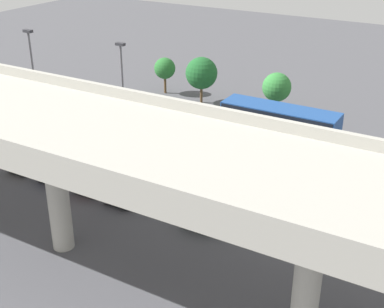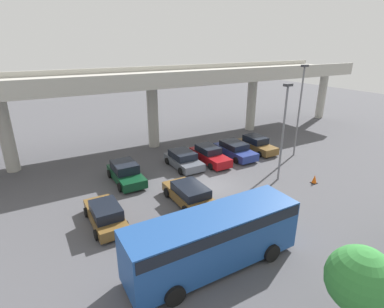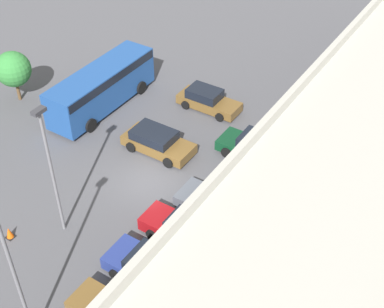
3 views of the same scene
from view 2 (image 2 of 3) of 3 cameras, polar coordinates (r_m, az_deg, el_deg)
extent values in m
plane|color=#4C4C51|center=(23.76, 3.64, -6.20)|extent=(115.24, 115.24, 0.00)
cube|color=#ADAAA0|center=(31.50, -7.78, 13.91)|extent=(53.78, 7.97, 0.90)
cube|color=#ADAAA0|center=(27.93, -4.75, 14.70)|extent=(53.78, 0.30, 0.55)
cube|color=#ADAAA0|center=(35.00, -10.33, 15.61)|extent=(53.78, 0.30, 0.55)
cylinder|color=#ADAAA0|center=(29.93, -31.93, 3.21)|extent=(1.14, 1.14, 6.70)
cylinder|color=#ADAAA0|center=(32.15, -7.46, 7.18)|extent=(1.14, 1.14, 6.70)
cylinder|color=#ADAAA0|center=(39.14, 11.24, 9.34)|extent=(1.14, 1.14, 6.70)
cylinder|color=#ADAAA0|center=(48.92, 23.50, 10.24)|extent=(1.14, 1.14, 6.70)
cube|color=brown|center=(19.77, -16.20, -11.34)|extent=(1.72, 4.50, 0.65)
cube|color=black|center=(19.12, -16.10, -10.23)|extent=(1.58, 2.31, 0.65)
cylinder|color=black|center=(20.93, -19.49, -10.43)|extent=(0.22, 0.62, 0.62)
cylinder|color=black|center=(21.21, -14.78, -9.45)|extent=(0.22, 0.62, 0.62)
cylinder|color=black|center=(18.58, -17.73, -14.45)|extent=(0.22, 0.62, 0.62)
cylinder|color=black|center=(18.89, -12.40, -13.25)|extent=(0.22, 0.62, 0.62)
cube|color=#0C381E|center=(24.86, -12.41, -4.06)|extent=(1.92, 4.64, 0.67)
cube|color=black|center=(24.82, -12.72, -2.37)|extent=(1.77, 2.35, 0.72)
cylinder|color=black|center=(23.97, -9.07, -5.25)|extent=(0.22, 0.70, 0.70)
cylinder|color=black|center=(23.44, -13.57, -6.20)|extent=(0.22, 0.70, 0.70)
cylinder|color=black|center=(26.46, -11.34, -2.85)|extent=(0.22, 0.70, 0.70)
cylinder|color=black|center=(25.98, -15.43, -3.66)|extent=(0.22, 0.70, 0.70)
cube|color=brown|center=(21.32, -0.70, -7.91)|extent=(1.97, 4.62, 0.64)
cube|color=black|center=(20.78, -0.27, -6.79)|extent=(1.81, 2.70, 0.59)
cylinder|color=black|center=(22.13, -4.82, -7.36)|extent=(0.22, 0.69, 0.69)
cylinder|color=black|center=(22.94, -0.24, -6.21)|extent=(0.22, 0.69, 0.69)
cylinder|color=black|center=(19.90, -1.23, -10.72)|extent=(0.22, 0.69, 0.69)
cylinder|color=black|center=(20.80, 3.70, -9.28)|extent=(0.22, 0.69, 0.69)
cube|color=#515660|center=(27.16, -1.60, -1.48)|extent=(1.99, 4.35, 0.66)
cube|color=black|center=(27.08, -1.81, -0.10)|extent=(1.83, 2.44, 0.61)
cylinder|color=black|center=(26.61, 1.70, -2.40)|extent=(0.22, 0.62, 0.62)
cylinder|color=black|center=(25.69, -2.17, -3.27)|extent=(0.22, 0.62, 0.62)
cylinder|color=black|center=(28.78, -1.09, -0.59)|extent=(0.22, 0.62, 0.62)
cylinder|color=black|center=(27.93, -4.75, -1.33)|extent=(0.22, 0.62, 0.62)
cube|color=maroon|center=(28.16, 3.46, -0.57)|extent=(1.75, 4.82, 0.76)
cube|color=black|center=(28.21, 3.08, 0.95)|extent=(1.61, 2.36, 0.60)
cylinder|color=black|center=(27.60, 6.70, -1.67)|extent=(0.22, 0.62, 0.62)
cylinder|color=black|center=(26.64, 3.59, -2.40)|extent=(0.22, 0.62, 0.62)
cylinder|color=black|center=(29.88, 3.32, 0.20)|extent=(0.22, 0.62, 0.62)
cylinder|color=black|center=(29.00, 0.35, -0.41)|extent=(0.22, 0.62, 0.62)
cube|color=navy|center=(29.84, 8.20, 0.45)|extent=(1.99, 4.83, 0.73)
cube|color=black|center=(29.77, 8.03, 1.73)|extent=(1.84, 2.57, 0.57)
cylinder|color=black|center=(29.47, 11.52, -0.48)|extent=(0.22, 0.64, 0.64)
cylinder|color=black|center=(28.23, 8.38, -1.22)|extent=(0.22, 0.64, 0.64)
cylinder|color=black|center=(31.62, 7.99, 1.20)|extent=(0.22, 0.64, 0.64)
cylinder|color=black|center=(30.47, 4.94, 0.58)|extent=(0.22, 0.64, 0.64)
cube|color=brown|center=(31.77, 12.28, 1.40)|extent=(1.75, 4.56, 0.71)
cube|color=black|center=(31.77, 11.99, 2.74)|extent=(1.61, 2.35, 0.67)
cylinder|color=black|center=(31.47, 15.17, 0.54)|extent=(0.22, 0.60, 0.60)
cylinder|color=black|center=(30.29, 12.74, -0.03)|extent=(0.22, 0.60, 0.60)
cylinder|color=black|center=(33.40, 11.80, 1.98)|extent=(0.22, 0.60, 0.60)
cylinder|color=black|center=(32.28, 9.40, 1.50)|extent=(0.22, 0.60, 0.60)
cube|color=#1E478C|center=(15.33, 4.16, -15.78)|extent=(9.00, 2.40, 2.67)
cube|color=black|center=(14.78, 4.26, -12.77)|extent=(8.82, 2.45, 0.59)
cylinder|color=black|center=(18.16, 9.42, -13.88)|extent=(0.97, 0.29, 0.97)
cylinder|color=black|center=(16.74, 14.90, -17.73)|extent=(0.97, 0.29, 0.97)
cylinder|color=black|center=(15.84, -7.53, -19.64)|extent=(0.97, 0.29, 0.97)
cylinder|color=black|center=(14.19, -3.32, -25.31)|extent=(0.97, 0.29, 0.97)
cylinder|color=slate|center=(30.67, 19.68, 7.31)|extent=(0.16, 0.16, 8.57)
cube|color=#333338|center=(30.07, 20.70, 15.45)|extent=(0.70, 0.35, 0.20)
cylinder|color=slate|center=(24.59, 16.88, 3.41)|extent=(0.16, 0.16, 7.60)
cube|color=#333338|center=(23.80, 17.85, 12.42)|extent=(0.70, 0.35, 0.20)
sphere|color=#337F38|center=(13.40, 29.41, -20.11)|extent=(2.52, 2.52, 2.52)
cube|color=black|center=(26.19, 22.21, -5.10)|extent=(0.44, 0.44, 0.04)
cone|color=#EA590F|center=(26.05, 22.30, -4.45)|extent=(0.40, 0.40, 0.70)
camera|label=1|loc=(47.12, -41.26, 23.44)|focal=50.00mm
camera|label=3|loc=(45.86, 15.46, 33.43)|focal=50.00mm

